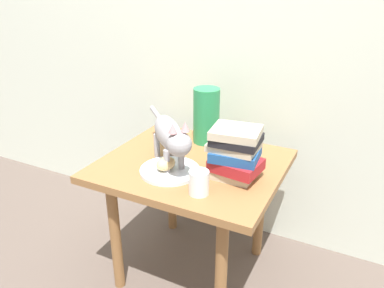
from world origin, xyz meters
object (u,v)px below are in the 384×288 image
cat (170,135)px  candle_jar (199,184)px  side_table (192,179)px  tv_remote (227,152)px  plate (170,170)px  green_vase (206,116)px  bread_roll (166,164)px  book_stack (235,153)px

cat → candle_jar: cat is taller
side_table → tv_remote: tv_remote is taller
side_table → candle_jar: candle_jar is taller
plate → candle_jar: candle_jar is taller
cat → green_vase: (0.02, 0.29, -0.01)m
bread_roll → book_stack: (0.24, 0.09, 0.06)m
book_stack → candle_jar: bearing=-111.3°
bread_roll → plate: bearing=52.4°
tv_remote → plate: bearing=-120.2°
plate → cat: size_ratio=0.63×
candle_jar → bread_roll: bearing=156.2°
side_table → green_vase: size_ratio=2.88×
bread_roll → candle_jar: 0.19m
cat → green_vase: bearing=86.3°
book_stack → tv_remote: book_stack is taller
green_vase → book_stack: bearing=-47.3°
side_table → green_vase: 0.30m
side_table → candle_jar: 0.26m
book_stack → green_vase: 0.34m
side_table → tv_remote: 0.19m
cat → bread_roll: bearing=-80.3°
tv_remote → side_table: bearing=-127.5°
side_table → plate: (-0.04, -0.11, 0.08)m
book_stack → candle_jar: size_ratio=2.31×
side_table → tv_remote: size_ratio=4.72×
plate → bread_roll: bread_roll is taller
candle_jar → cat: bearing=144.6°
plate → candle_jar: 0.19m
candle_jar → side_table: bearing=122.2°
plate → candle_jar: (0.16, -0.09, 0.03)m
bread_roll → cat: cat is taller
book_stack → green_vase: bearing=132.7°
bread_roll → candle_jar: size_ratio=0.94×
green_vase → side_table: bearing=-80.1°
side_table → bread_roll: 0.18m
book_stack → green_vase: size_ratio=0.80×
plate → bread_roll: (-0.01, -0.01, 0.03)m
plate → green_vase: 0.35m
book_stack → side_table: bearing=170.0°
green_vase → tv_remote: (0.14, -0.08, -0.11)m
bread_roll → candle_jar: (0.17, -0.08, -0.00)m
book_stack → green_vase: (-0.23, 0.25, 0.03)m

